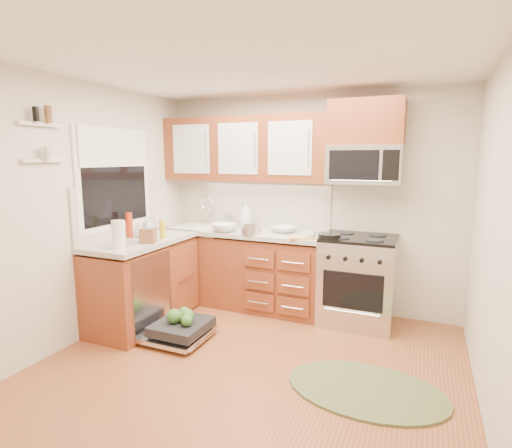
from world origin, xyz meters
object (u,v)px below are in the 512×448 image
at_px(range, 358,280).
at_px(rug, 366,390).
at_px(paper_towel_roll, 119,234).
at_px(cutting_board, 302,238).
at_px(skillet, 329,236).
at_px(bowl_b, 224,228).
at_px(stock_pot, 251,228).
at_px(sink, 201,237).
at_px(cup, 311,234).
at_px(upper_cabinets, 244,149).
at_px(dishwasher, 178,330).
at_px(bowl_a, 284,229).
at_px(microwave, 364,165).

xyz_separation_m(range, rug, (0.29, -1.31, -0.46)).
bearing_deg(paper_towel_roll, cutting_board, 37.35).
xyz_separation_m(skillet, bowl_b, (-1.24, 0.01, -0.00)).
distance_m(stock_pot, cutting_board, 0.60).
bearing_deg(stock_pot, sink, 165.38).
bearing_deg(paper_towel_roll, rug, 0.61).
distance_m(sink, rug, 2.69).
relative_size(stock_pot, cup, 1.99).
bearing_deg(bowl_b, upper_cabinets, 71.11).
xyz_separation_m(rug, cutting_board, (-0.85, 1.10, 0.92)).
distance_m(stock_pot, cup, 0.68).
bearing_deg(dishwasher, paper_towel_roll, -157.80).
bearing_deg(stock_pot, bowl_b, 175.14).
xyz_separation_m(upper_cabinets, stock_pot, (0.24, -0.35, -0.88)).
bearing_deg(skillet, bowl_a, 157.55).
bearing_deg(cup, rug, -55.75).
bearing_deg(upper_cabinets, sink, -163.55).
xyz_separation_m(rug, skillet, (-0.57, 1.12, 0.96)).
bearing_deg(bowl_a, stock_pot, -139.36).
bearing_deg(cutting_board, sink, 171.66).
distance_m(sink, paper_towel_roll, 1.35).
distance_m(upper_cabinets, bowl_b, 0.97).
bearing_deg(skillet, dishwasher, -143.20).
height_order(upper_cabinets, skillet, upper_cabinets).
bearing_deg(bowl_a, paper_towel_roll, -130.43).
xyz_separation_m(sink, bowl_b, (0.41, -0.17, 0.17)).
xyz_separation_m(range, cup, (-0.48, -0.18, 0.49)).
distance_m(stock_pot, paper_towel_roll, 1.43).
bearing_deg(rug, range, 102.43).
bearing_deg(rug, upper_cabinets, 139.36).
distance_m(sink, cup, 1.47).
xyz_separation_m(cutting_board, bowl_b, (-0.95, 0.03, 0.04)).
xyz_separation_m(microwave, skillet, (-0.28, -0.31, -0.73)).
xyz_separation_m(rug, bowl_a, (-1.15, 1.36, 0.95)).
relative_size(range, bowl_a, 3.39).
xyz_separation_m(range, bowl_a, (-0.86, 0.05, 0.48)).
bearing_deg(stock_pot, cup, 2.51).
bearing_deg(dishwasher, stock_pot, 67.74).
xyz_separation_m(bowl_a, cup, (0.38, -0.23, 0.01)).
bearing_deg(skillet, range, 33.78).
distance_m(stock_pot, bowl_a, 0.40).
relative_size(paper_towel_roll, bowl_a, 0.95).
xyz_separation_m(range, skillet, (-0.28, -0.19, 0.50)).
distance_m(upper_cabinets, sink, 1.21).
bearing_deg(upper_cabinets, dishwasher, -96.04).
relative_size(dishwasher, paper_towel_roll, 2.64).
bearing_deg(range, cutting_board, -159.66).
distance_m(range, microwave, 1.23).
height_order(microwave, cutting_board, microwave).
xyz_separation_m(paper_towel_roll, bowl_b, (0.52, 1.15, -0.09)).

